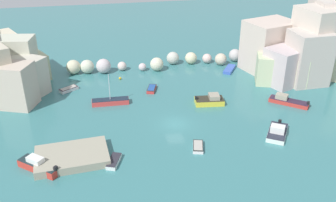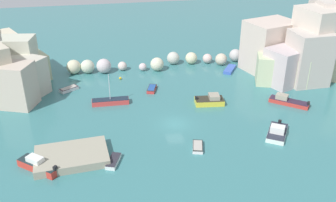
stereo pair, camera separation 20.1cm
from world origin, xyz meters
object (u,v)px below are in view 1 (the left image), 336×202
moored_boat_1 (277,132)px  moored_boat_9 (288,101)px  moored_boat_0 (229,69)px  moored_boat_8 (114,161)px  moored_boat_7 (69,89)px  moored_boat_2 (39,165)px  moored_boat_4 (198,147)px  moored_boat_5 (152,89)px  channel_buoy (120,78)px  moored_boat_6 (110,101)px  stone_dock (72,157)px  moored_boat_3 (210,100)px

moored_boat_1 → moored_boat_9: 10.21m
moored_boat_0 → moored_boat_8: bearing=-9.7°
moored_boat_7 → moored_boat_2: bearing=-130.0°
moored_boat_0 → moored_boat_4: bearing=5.5°
moored_boat_0 → moored_boat_9: moored_boat_9 is taller
moored_boat_5 → channel_buoy: bearing=58.8°
channel_buoy → moored_boat_6: size_ratio=0.08×
moored_boat_6 → moored_boat_7: (-6.70, 6.35, -0.14)m
moored_boat_0 → moored_boat_8: size_ratio=1.33×
moored_boat_2 → moored_boat_4: bearing=-138.0°
moored_boat_8 → stone_dock: bearing=91.9°
moored_boat_7 → channel_buoy: bearing=-14.2°
moored_boat_8 → moored_boat_9: size_ratio=0.57×
moored_boat_9 → moored_boat_5: bearing=15.8°
moored_boat_8 → moored_boat_9: bearing=-49.3°
moored_boat_9 → moored_boat_7: bearing=20.9°
moored_boat_1 → moored_boat_8: size_ratio=1.66×
stone_dock → moored_boat_5: stone_dock is taller
stone_dock → moored_boat_5: 22.05m
stone_dock → moored_boat_0: stone_dock is taller
moored_boat_8 → moored_boat_9: 30.12m
moored_boat_9 → moored_boat_1: bearing=95.2°
channel_buoy → moored_boat_1: bearing=-49.8°
moored_boat_5 → moored_boat_6: (-7.21, -3.73, 0.15)m
moored_boat_1 → moored_boat_2: 31.26m
channel_buoy → moored_boat_6: 9.73m
channel_buoy → moored_boat_2: size_ratio=0.08×
moored_boat_4 → channel_buoy: bearing=33.2°
stone_dock → moored_boat_8: 5.30m
moored_boat_8 → moored_boat_5: bearing=-1.3°
moored_boat_2 → moored_boat_7: (2.62, 21.83, -0.30)m
moored_boat_3 → moored_boat_5: bearing=147.5°
moored_boat_1 → moored_boat_3: 12.53m
moored_boat_3 → moored_boat_6: moored_boat_6 is taller
moored_boat_1 → moored_boat_5: bearing=-107.1°
moored_boat_1 → moored_boat_7: bearing=-92.2°
moored_boat_1 → moored_boat_9: size_ratio=0.95×
stone_dock → moored_boat_2: moored_boat_2 is taller
moored_boat_0 → moored_boat_2: (-32.58, -25.10, 0.33)m
stone_dock → moored_boat_1: 27.46m
moored_boat_4 → moored_boat_1: bearing=-70.3°
moored_boat_3 → moored_boat_5: size_ratio=1.45×
moored_boat_0 → moored_boat_9: (4.42, -14.97, 0.21)m
moored_boat_6 → moored_boat_0: bearing=23.7°
moored_boat_2 → moored_boat_5: size_ratio=1.65×
stone_dock → moored_boat_3: (21.11, 11.27, 0.10)m
stone_dock → moored_boat_3: 23.93m
moored_boat_5 → moored_boat_9: 22.39m
moored_boat_5 → moored_boat_9: size_ratio=0.57×
channel_buoy → moored_boat_8: 25.51m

